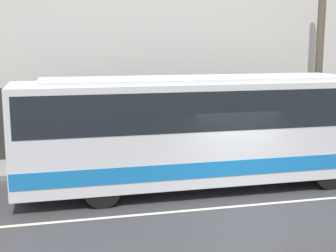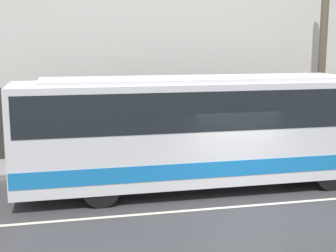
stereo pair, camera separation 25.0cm
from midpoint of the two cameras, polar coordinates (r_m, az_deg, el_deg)
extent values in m
plane|color=#38383A|center=(13.19, 8.99, -9.56)|extent=(60.00, 60.00, 0.00)
cube|color=gray|center=(17.80, 2.62, -3.93)|extent=(60.00, 2.27, 0.18)
cube|color=#2D2B28|center=(18.59, 1.69, 0.80)|extent=(60.00, 0.06, 2.80)
cube|color=beige|center=(13.19, 8.99, -9.54)|extent=(54.00, 0.14, 0.01)
cube|color=silver|center=(14.21, 3.19, -0.42)|extent=(10.91, 2.56, 2.93)
cube|color=#1972BF|center=(14.41, 3.15, -4.01)|extent=(10.86, 2.58, 0.45)
cube|color=black|center=(14.09, 3.22, 2.49)|extent=(10.58, 2.58, 1.11)
cube|color=silver|center=(14.01, 3.25, 5.72)|extent=(9.27, 2.18, 0.12)
cylinder|color=black|center=(15.10, 18.63, -5.39)|extent=(1.02, 0.28, 1.02)
cylinder|color=black|center=(16.97, 14.60, -3.50)|extent=(1.02, 0.28, 1.02)
cylinder|color=black|center=(12.89, -8.60, -7.62)|extent=(1.02, 0.28, 1.02)
cylinder|color=black|center=(15.03, -9.39, -5.05)|extent=(1.02, 0.28, 1.02)
cylinder|color=brown|center=(18.97, 17.64, 8.90)|extent=(0.29, 0.29, 7.96)
camera|label=1|loc=(0.12, -90.51, -0.09)|focal=50.00mm
camera|label=2|loc=(0.12, 89.49, 0.09)|focal=50.00mm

